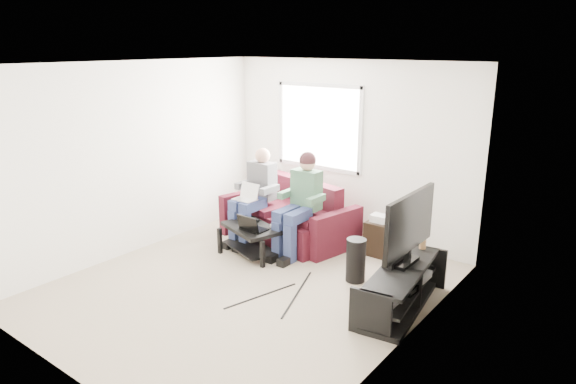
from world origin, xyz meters
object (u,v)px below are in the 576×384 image
(sofa, at_px, (290,219))
(end_table, at_px, (379,236))
(tv_stand, at_px, (401,290))
(subwoofer, at_px, (356,260))
(tv, at_px, (410,225))
(coffee_table, at_px, (251,234))

(sofa, bearing_deg, end_table, 12.20)
(tv_stand, bearing_deg, subwoofer, 158.64)
(sofa, height_order, subwoofer, sofa)
(tv_stand, relative_size, tv, 1.38)
(coffee_table, xyz_separation_m, subwoofer, (1.54, 0.17, -0.03))
(end_table, bearing_deg, tv, -50.45)
(tv, distance_m, subwoofer, 1.02)
(sofa, height_order, coffee_table, sofa)
(sofa, bearing_deg, coffee_table, -94.87)
(coffee_table, relative_size, tv_stand, 0.62)
(coffee_table, height_order, subwoofer, subwoofer)
(coffee_table, relative_size, subwoofer, 1.75)
(coffee_table, height_order, end_table, end_table)
(end_table, bearing_deg, tv_stand, -52.79)
(end_table, bearing_deg, subwoofer, -79.46)
(coffee_table, distance_m, tv_stand, 2.29)
(coffee_table, xyz_separation_m, tv_stand, (2.29, -0.12, -0.09))
(coffee_table, bearing_deg, subwoofer, 6.27)
(coffee_table, bearing_deg, end_table, 38.21)
(tv_stand, height_order, end_table, end_table)
(coffee_table, relative_size, end_table, 1.65)
(sofa, height_order, tv, tv)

